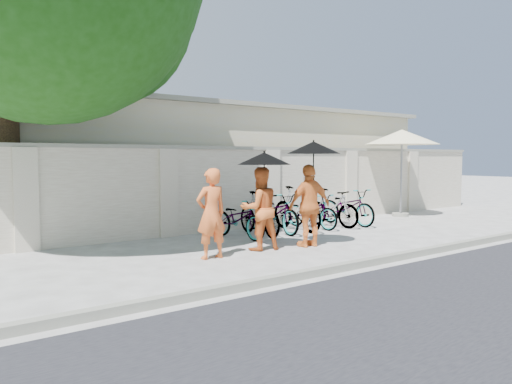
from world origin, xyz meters
TOP-DOWN VIEW (x-y plane):
  - ground at (0.00, 0.00)m, footprint 80.00×80.00m
  - kerb at (0.00, -1.70)m, footprint 40.00×0.16m
  - compound_wall at (1.00, 3.20)m, footprint 20.00×0.30m
  - building_behind at (2.00, 7.00)m, footprint 14.00×6.00m
  - monk_left at (-1.52, 0.37)m, footprint 0.59×0.39m
  - monk_center at (-0.32, 0.52)m, footprint 0.89×0.76m
  - parasol_center at (-0.27, 0.44)m, footprint 1.04×1.04m
  - monk_right at (0.71, 0.21)m, footprint 1.01×0.49m
  - parasol_right at (0.73, 0.13)m, footprint 1.07×1.07m
  - patio_umbrella at (6.49, 2.36)m, footprint 2.56×2.56m
  - bike_0 at (0.14, 1.91)m, footprint 0.79×1.75m
  - bike_1 at (0.74, 1.93)m, footprint 0.62×1.73m
  - bike_2 at (1.34, 2.05)m, footprint 0.81×1.90m
  - bike_3 at (1.93, 1.99)m, footprint 0.60×1.84m
  - bike_4 at (2.53, 2.08)m, footprint 0.72×1.73m
  - bike_5 at (3.13, 1.96)m, footprint 0.68×1.70m
  - bike_6 at (3.73, 1.98)m, footprint 0.68×1.87m

SIDE VIEW (x-z plane):
  - ground at x=0.00m, z-range 0.00..0.00m
  - kerb at x=0.00m, z-range 0.00..0.12m
  - bike_4 at x=2.53m, z-range 0.00..0.89m
  - bike_0 at x=0.14m, z-range 0.00..0.89m
  - bike_2 at x=1.34m, z-range 0.00..0.97m
  - bike_6 at x=3.73m, z-range 0.00..0.98m
  - bike_5 at x=3.13m, z-range 0.00..0.99m
  - bike_1 at x=0.74m, z-range 0.00..1.02m
  - bike_3 at x=1.93m, z-range 0.00..1.09m
  - monk_left at x=-1.52m, z-range 0.00..1.62m
  - monk_center at x=-0.32m, z-range 0.00..1.62m
  - monk_right at x=0.71m, z-range 0.00..1.67m
  - compound_wall at x=1.00m, z-range 0.00..2.00m
  - building_behind at x=2.00m, z-range 0.00..3.20m
  - parasol_center at x=-0.27m, z-range 1.29..2.28m
  - parasol_right at x=0.73m, z-range 1.41..2.59m
  - patio_umbrella at x=6.49m, z-range 1.07..3.71m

